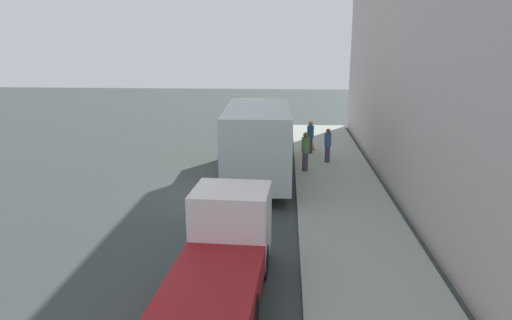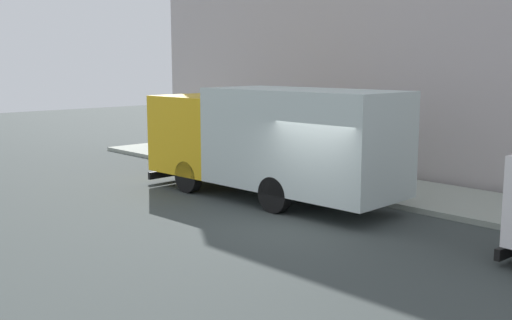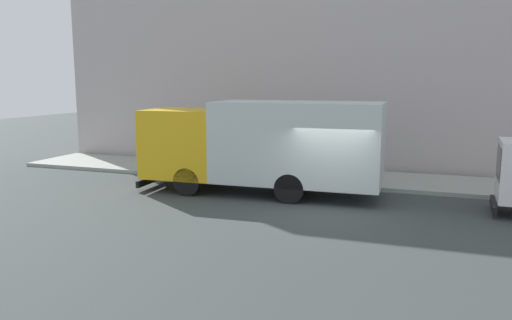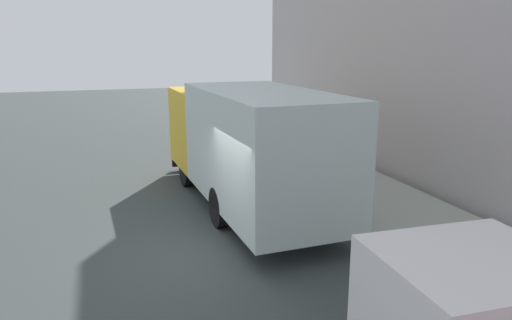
{
  "view_description": "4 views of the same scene",
  "coord_description": "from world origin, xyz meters",
  "px_view_note": "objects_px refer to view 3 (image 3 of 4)",
  "views": [
    {
      "loc": [
        2.56,
        -16.74,
        5.87
      ],
      "look_at": [
        1.38,
        1.25,
        1.19
      ],
      "focal_mm": 32.75,
      "sensor_mm": 36.0,
      "label": 1
    },
    {
      "loc": [
        -10.9,
        -9.75,
        3.96
      ],
      "look_at": [
        0.97,
        2.85,
        1.19
      ],
      "focal_mm": 42.46,
      "sensor_mm": 36.0,
      "label": 2
    },
    {
      "loc": [
        -14.91,
        -2.85,
        3.96
      ],
      "look_at": [
        0.76,
        2.74,
        1.29
      ],
      "focal_mm": 34.66,
      "sensor_mm": 36.0,
      "label": 3
    },
    {
      "loc": [
        -2.31,
        -9.13,
        4.32
      ],
      "look_at": [
        1.56,
        2.38,
        1.35
      ],
      "focal_mm": 33.12,
      "sensor_mm": 36.0,
      "label": 4
    }
  ],
  "objects_px": {
    "pedestrian_walking": "(261,154)",
    "pedestrian_standing": "(235,150)",
    "pedestrian_third": "(190,150)",
    "large_utility_truck": "(262,143)",
    "traffic_cone_orange": "(175,161)"
  },
  "relations": [
    {
      "from": "large_utility_truck",
      "to": "pedestrian_standing",
      "type": "xyz_separation_m",
      "value": [
        3.17,
        2.35,
        -0.78
      ]
    },
    {
      "from": "pedestrian_walking",
      "to": "traffic_cone_orange",
      "type": "bearing_deg",
      "value": 169.6
    },
    {
      "from": "large_utility_truck",
      "to": "traffic_cone_orange",
      "type": "relative_size",
      "value": 11.78
    },
    {
      "from": "large_utility_truck",
      "to": "pedestrian_walking",
      "type": "height_order",
      "value": "large_utility_truck"
    },
    {
      "from": "large_utility_truck",
      "to": "pedestrian_third",
      "type": "bearing_deg",
      "value": 57.45
    },
    {
      "from": "large_utility_truck",
      "to": "pedestrian_walking",
      "type": "bearing_deg",
      "value": 18.47
    },
    {
      "from": "pedestrian_standing",
      "to": "traffic_cone_orange",
      "type": "height_order",
      "value": "pedestrian_standing"
    },
    {
      "from": "pedestrian_walking",
      "to": "large_utility_truck",
      "type": "bearing_deg",
      "value": -73.86
    },
    {
      "from": "pedestrian_walking",
      "to": "pedestrian_standing",
      "type": "height_order",
      "value": "pedestrian_walking"
    },
    {
      "from": "large_utility_truck",
      "to": "traffic_cone_orange",
      "type": "distance_m",
      "value": 5.59
    },
    {
      "from": "pedestrian_walking",
      "to": "pedestrian_third",
      "type": "height_order",
      "value": "pedestrian_walking"
    },
    {
      "from": "pedestrian_standing",
      "to": "pedestrian_third",
      "type": "height_order",
      "value": "pedestrian_third"
    },
    {
      "from": "large_utility_truck",
      "to": "traffic_cone_orange",
      "type": "xyz_separation_m",
      "value": [
        2.48,
        4.85,
        -1.28
      ]
    },
    {
      "from": "traffic_cone_orange",
      "to": "pedestrian_standing",
      "type": "bearing_deg",
      "value": -74.71
    },
    {
      "from": "pedestrian_walking",
      "to": "pedestrian_standing",
      "type": "relative_size",
      "value": 1.07
    }
  ]
}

